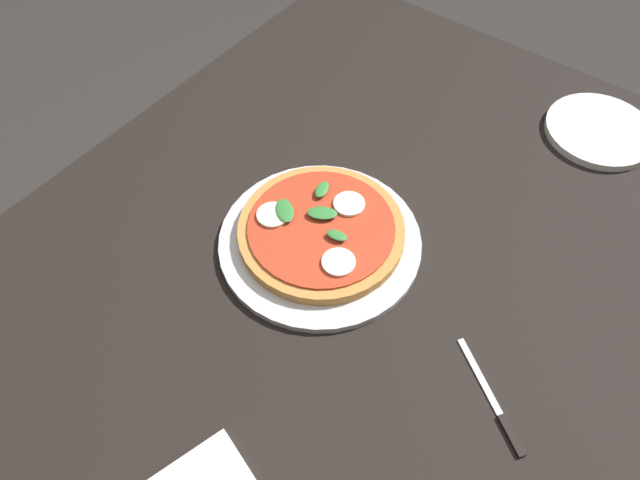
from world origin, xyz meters
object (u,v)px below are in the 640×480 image
object	(u,v)px
dining_table	(323,316)
plate_white	(599,131)
serving_tray	(320,242)
knife	(498,410)
pizza	(321,230)

from	to	relation	value
dining_table	plate_white	distance (m)	0.60
serving_tray	knife	size ratio (longest dim) A/B	2.16
serving_tray	plate_white	xyz separation A→B (m)	(0.50, -0.25, 0.00)
dining_table	plate_white	size ratio (longest dim) A/B	7.44
knife	serving_tray	bearing A→B (deg)	77.55
plate_white	knife	distance (m)	0.58
dining_table	plate_white	xyz separation A→B (m)	(0.56, -0.20, 0.09)
pizza	plate_white	distance (m)	0.56
knife	plate_white	bearing A→B (deg)	8.92
serving_tray	pizza	xyz separation A→B (m)	(0.01, 0.00, 0.02)
dining_table	pizza	world-z (taller)	pizza
pizza	serving_tray	bearing A→B (deg)	-153.46
serving_tray	knife	xyz separation A→B (m)	(-0.08, -0.34, -0.00)
dining_table	pizza	bearing A→B (deg)	38.66
serving_tray	plate_white	bearing A→B (deg)	-26.89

